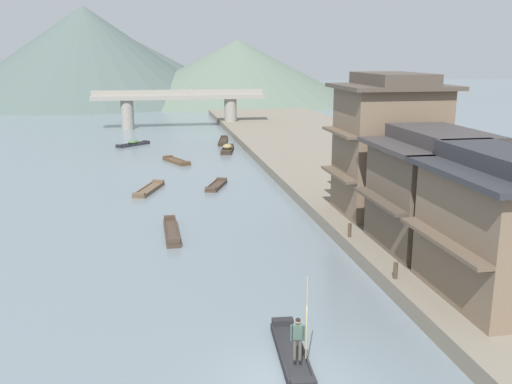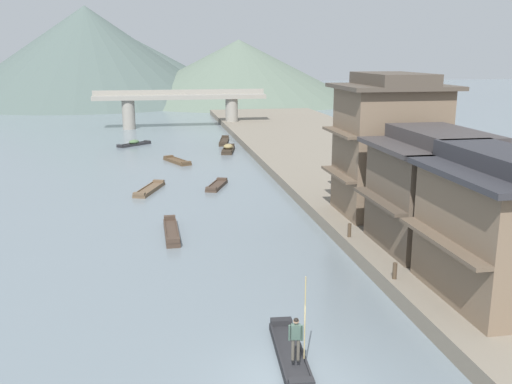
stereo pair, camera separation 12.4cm
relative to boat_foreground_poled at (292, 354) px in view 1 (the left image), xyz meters
The scene contains 20 objects.
ground_plane 1.39m from the boat_foreground_poled, 109.09° to the right, with size 400.00×400.00×0.00m, color slate.
riverbank_right 32.19m from the boat_foreground_poled, 63.05° to the left, with size 18.00×110.00×0.77m, color slate.
boat_foreground_poled is the anchor object (origin of this frame).
boatman_person 1.66m from the boat_foreground_poled, 92.78° to the right, with size 0.57×0.31×3.04m.
boat_moored_nearest 44.08m from the boat_foreground_poled, 85.34° to the left, with size 2.09×4.62×0.86m.
boat_moored_second 38.58m from the boat_foreground_poled, 93.40° to the left, with size 2.69×4.36×0.41m.
boat_moored_third 15.59m from the boat_foreground_poled, 103.68° to the left, with size 0.86×4.97×0.56m.
boat_moored_far 27.10m from the boat_foreground_poled, 89.15° to the left, with size 2.24×3.85×0.41m.
boat_midriver_drifting 50.42m from the boat_foreground_poled, 85.55° to the left, with size 1.95×5.74×0.53m.
boat_midriver_upstream 27.18m from the boat_foreground_poled, 100.61° to the left, with size 2.57×4.84×0.42m.
boat_upstream_distant 50.66m from the boat_foreground_poled, 97.73° to the left, with size 3.96×3.65×0.69m.
house_waterfront_nearest 10.17m from the boat_foreground_poled, 12.38° to the left, with size 5.78×7.23×6.14m.
house_waterfront_second 13.51m from the boat_foreground_poled, 40.84° to the left, with size 6.88×6.43×6.14m.
house_waterfront_tall 18.65m from the boat_foreground_poled, 56.68° to the left, with size 6.97×5.81×8.74m.
mooring_post_dock_near 7.58m from the boat_foreground_poled, 37.77° to the left, with size 0.20×0.20×0.76m, color #473828.
mooring_post_dock_mid 12.28m from the boat_foreground_poled, 60.97° to the left, with size 0.20×0.20×0.77m, color #473828.
stone_bridge 65.65m from the boat_foreground_poled, 90.40° to the left, with size 24.75×2.40×5.44m.
hill_far_west 118.38m from the boat_foreground_poled, 98.87° to the left, with size 60.70×60.70×20.64m, color #4C5B56.
hill_far_centre 137.99m from the boat_foreground_poled, 93.26° to the left, with size 52.32×52.32×13.80m, color #4C5B56.
hill_far_east 112.32m from the boat_foreground_poled, 82.32° to the left, with size 54.35×54.35×13.47m, color #5B6B5B.
Camera 1 is at (-4.17, -16.60, 10.72)m, focal length 39.96 mm.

